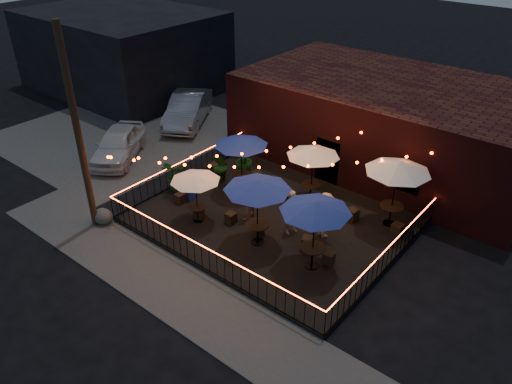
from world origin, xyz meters
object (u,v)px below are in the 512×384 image
utility_pole (78,133)px  cafe_table_2 (258,186)px  cafe_table_5 (398,168)px  boulder (103,216)px  cafe_table_4 (316,208)px  cafe_table_0 (195,178)px  cafe_table_1 (241,142)px  cooler (188,190)px  cafe_table_3 (313,153)px

utility_pole → cafe_table_2: bearing=27.0°
cafe_table_5 → boulder: 11.68m
cafe_table_4 → boulder: cafe_table_4 is taller
cafe_table_4 → boulder: 8.89m
cafe_table_0 → cafe_table_4: bearing=5.4°
cafe_table_1 → boulder: size_ratio=2.96×
cooler → boulder: 3.65m
cafe_table_1 → cafe_table_5: (6.28, 1.67, 0.20)m
cafe_table_3 → cafe_table_4: cafe_table_4 is taller
utility_pole → cooler: size_ratio=10.48×
cafe_table_2 → cooler: size_ratio=3.54×
cafe_table_3 → cafe_table_5: size_ratio=0.99×
utility_pole → cafe_table_1: utility_pole is taller
utility_pole → cafe_table_2: 6.78m
cafe_table_0 → cafe_table_5: (6.05, 4.65, 0.55)m
cafe_table_5 → boulder: bearing=-142.1°
cafe_table_0 → cafe_table_5: 7.65m
utility_pole → cafe_table_3: utility_pole is taller
utility_pole → boulder: (0.17, 0.27, -3.66)m
cafe_table_1 → cafe_table_3: bearing=23.6°
boulder → cafe_table_3: bearing=49.9°
cafe_table_0 → cafe_table_2: size_ratio=0.86×
cafe_table_3 → boulder: 8.86m
cafe_table_0 → cafe_table_1: size_ratio=0.91×
cafe_table_0 → cafe_table_5: cafe_table_5 is taller
cafe_table_2 → cafe_table_3: bearing=92.8°
utility_pole → boulder: size_ratio=9.30×
cafe_table_5 → cafe_table_0: bearing=-142.5°
cafe_table_3 → cafe_table_4: (2.55, -3.73, 0.23)m
cafe_table_4 → cafe_table_5: 4.27m
cafe_table_4 → boulder: size_ratio=3.56×
cafe_table_0 → cafe_table_4: size_ratio=0.76×
cafe_table_3 → cafe_table_5: cafe_table_5 is taller
cafe_table_0 → boulder: 4.21m
cafe_table_3 → cooler: cafe_table_3 is taller
cooler → boulder: bearing=-111.3°
cafe_table_1 → cooler: 3.09m
cafe_table_0 → boulder: size_ratio=2.71×
cafe_table_5 → cafe_table_3: bearing=-172.8°
cafe_table_2 → cafe_table_5: size_ratio=0.93×
cafe_table_0 → cafe_table_2: (2.77, 0.37, 0.50)m
cafe_table_4 → cooler: 7.03m
cafe_table_2 → cafe_table_4: 2.36m
utility_pole → cafe_table_3: size_ratio=2.77×
utility_pole → cafe_table_1: size_ratio=3.14×
cafe_table_2 → cafe_table_3: (-0.19, 3.84, -0.24)m
cafe_table_1 → cafe_table_2: size_ratio=0.94×
cafe_table_1 → cafe_table_3: (2.81, 1.23, -0.09)m
cafe_table_5 → cafe_table_2: bearing=-127.5°
utility_pole → cafe_table_4: bearing=20.7°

